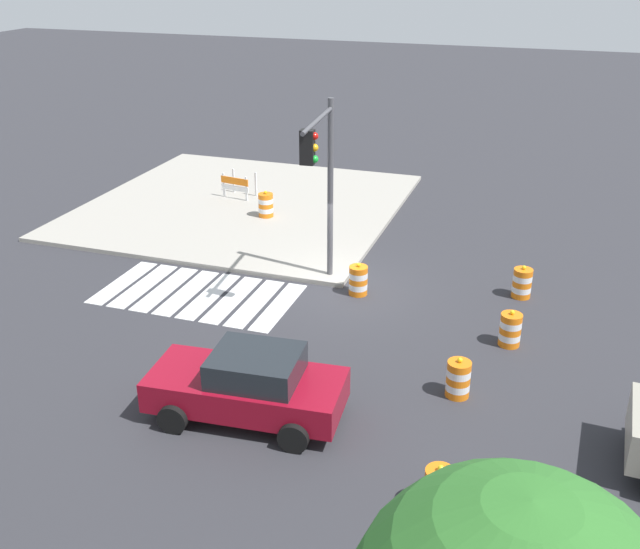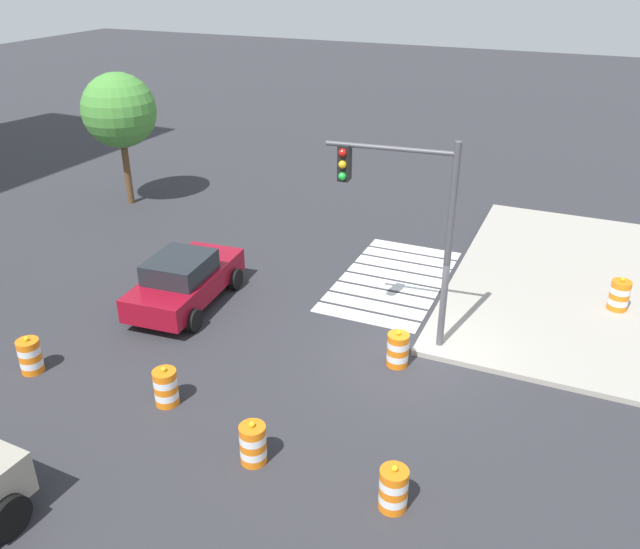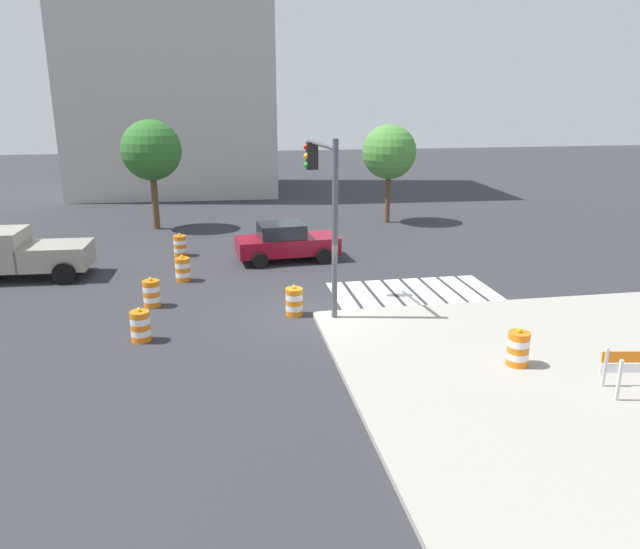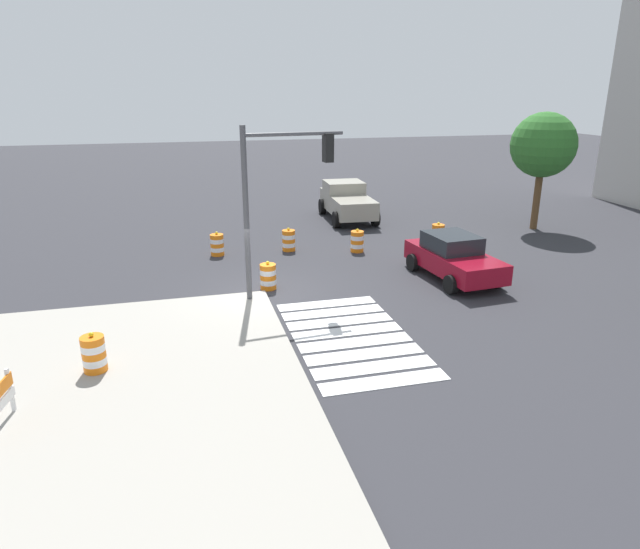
# 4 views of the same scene
# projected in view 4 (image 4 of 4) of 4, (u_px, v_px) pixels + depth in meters

# --- Properties ---
(ground_plane) EXTENTS (120.00, 120.00, 0.00)m
(ground_plane) POSITION_uv_depth(u_px,v_px,m) (265.00, 295.00, 18.91)
(ground_plane) COLOR #2D2D33
(sidewalk_corner) EXTENTS (12.00, 12.00, 0.15)m
(sidewalk_corner) POSITION_uv_depth(u_px,v_px,m) (34.00, 411.00, 11.94)
(sidewalk_corner) COLOR #9E998E
(sidewalk_corner) RESTS_ON ground
(crosswalk_stripes) EXTENTS (5.85, 3.20, 0.02)m
(crosswalk_stripes) POSITION_uv_depth(u_px,v_px,m) (351.00, 337.00, 15.67)
(crosswalk_stripes) COLOR silver
(crosswalk_stripes) RESTS_ON ground
(sports_car) EXTENTS (4.44, 2.41, 1.63)m
(sports_car) POSITION_uv_depth(u_px,v_px,m) (453.00, 257.00, 20.33)
(sports_car) COLOR maroon
(sports_car) RESTS_ON ground
(pickup_truck) EXTENTS (5.24, 2.55, 1.92)m
(pickup_truck) POSITION_uv_depth(u_px,v_px,m) (346.00, 201.00, 29.81)
(pickup_truck) COLOR gray
(pickup_truck) RESTS_ON ground
(traffic_barrel_near_corner) EXTENTS (0.56, 0.56, 1.02)m
(traffic_barrel_near_corner) POSITION_uv_depth(u_px,v_px,m) (357.00, 241.00, 23.80)
(traffic_barrel_near_corner) COLOR orange
(traffic_barrel_near_corner) RESTS_ON ground
(traffic_barrel_crosswalk_end) EXTENTS (0.56, 0.56, 1.02)m
(traffic_barrel_crosswalk_end) POSITION_uv_depth(u_px,v_px,m) (217.00, 245.00, 23.29)
(traffic_barrel_crosswalk_end) COLOR orange
(traffic_barrel_crosswalk_end) RESTS_ON ground
(traffic_barrel_median_near) EXTENTS (0.56, 0.56, 1.02)m
(traffic_barrel_median_near) POSITION_uv_depth(u_px,v_px,m) (268.00, 277.00, 19.33)
(traffic_barrel_median_near) COLOR orange
(traffic_barrel_median_near) RESTS_ON ground
(traffic_barrel_median_far) EXTENTS (0.56, 0.56, 1.02)m
(traffic_barrel_median_far) POSITION_uv_depth(u_px,v_px,m) (289.00, 240.00, 23.97)
(traffic_barrel_median_far) COLOR orange
(traffic_barrel_median_far) RESTS_ON ground
(traffic_barrel_far_curb) EXTENTS (0.56, 0.56, 1.02)m
(traffic_barrel_far_curb) POSITION_uv_depth(u_px,v_px,m) (438.00, 234.00, 24.98)
(traffic_barrel_far_curb) COLOR orange
(traffic_barrel_far_curb) RESTS_ON ground
(traffic_barrel_on_sidewalk) EXTENTS (0.56, 0.56, 1.02)m
(traffic_barrel_on_sidewalk) POSITION_uv_depth(u_px,v_px,m) (94.00, 354.00, 13.37)
(traffic_barrel_on_sidewalk) COLOR orange
(traffic_barrel_on_sidewalk) RESTS_ON sidewalk_corner
(traffic_light_pole) EXTENTS (0.63, 3.28, 5.50)m
(traffic_light_pole) POSITION_uv_depth(u_px,v_px,m) (280.00, 182.00, 17.36)
(traffic_light_pole) COLOR #4C4C51
(traffic_light_pole) RESTS_ON sidewalk_corner
(street_tree_streetside_mid) EXTENTS (3.09, 3.09, 5.67)m
(street_tree_streetside_mid) POSITION_uv_depth(u_px,v_px,m) (543.00, 146.00, 26.61)
(street_tree_streetside_mid) COLOR brown
(street_tree_streetside_mid) RESTS_ON ground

